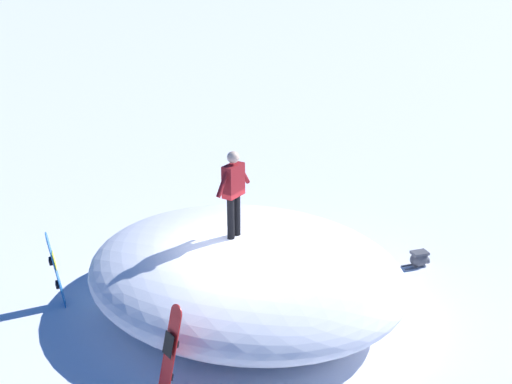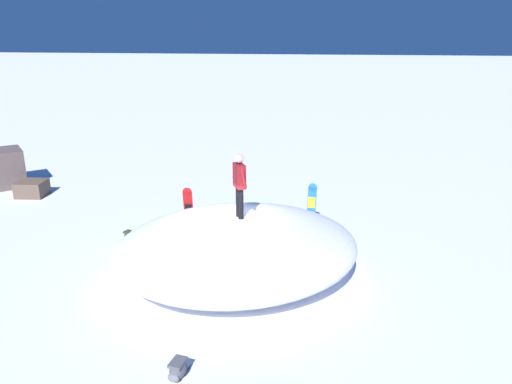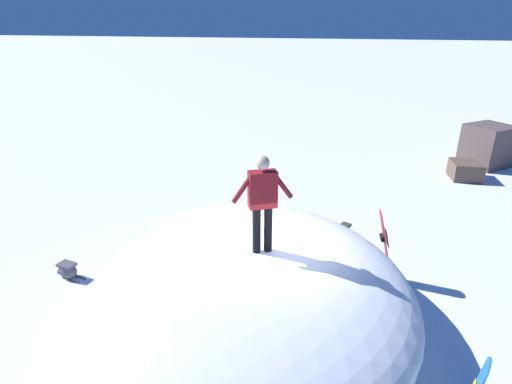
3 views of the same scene
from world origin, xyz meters
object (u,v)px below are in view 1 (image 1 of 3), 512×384
at_px(snowboard_secondary_upright, 170,354).
at_px(snowboard_primary_upright, 55,268).
at_px(snowboarder_standing, 233,188).
at_px(backpack_near, 420,259).

bearing_deg(snowboard_secondary_upright, snowboard_primary_upright, 103.06).
distance_m(snowboarder_standing, snowboard_secondary_upright, 3.41).
height_order(snowboarder_standing, snowboard_secondary_upright, snowboarder_standing).
height_order(snowboard_primary_upright, snowboard_secondary_upright, snowboard_secondary_upright).
distance_m(snowboard_primary_upright, snowboard_secondary_upright, 3.92).
bearing_deg(snowboard_secondary_upright, snowboarder_standing, 42.85).
distance_m(snowboarder_standing, snowboard_primary_upright, 3.94).
relative_size(snowboarder_standing, snowboard_primary_upright, 1.05).
distance_m(snowboard_primary_upright, backpack_near, 7.88).
height_order(snowboard_secondary_upright, backpack_near, snowboard_secondary_upright).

